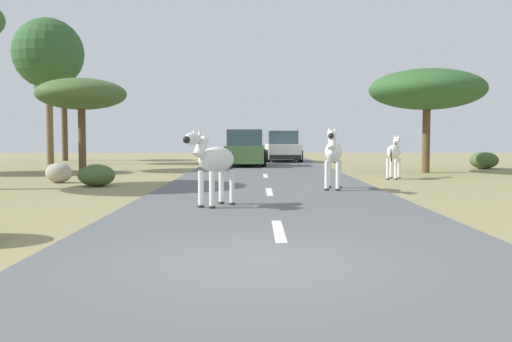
% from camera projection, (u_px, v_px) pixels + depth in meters
% --- Properties ---
extents(ground_plane, '(90.00, 90.00, 0.00)m').
position_uv_depth(ground_plane, '(257.00, 264.00, 6.51)').
color(ground_plane, '#8E8456').
extents(road, '(6.00, 64.00, 0.05)m').
position_uv_depth(road, '(284.00, 262.00, 6.51)').
color(road, '#56595B').
rests_on(road, ground_plane).
extents(lane_markings, '(0.16, 56.00, 0.01)m').
position_uv_depth(lane_markings, '(290.00, 282.00, 5.51)').
color(lane_markings, silver).
rests_on(lane_markings, road).
extents(zebra_0, '(0.67, 1.72, 1.64)m').
position_uv_depth(zebra_0, '(332.00, 153.00, 15.07)').
color(zebra_0, silver).
rests_on(zebra_0, road).
extents(zebra_1, '(1.07, 1.48, 1.55)m').
position_uv_depth(zebra_1, '(213.00, 161.00, 11.38)').
color(zebra_1, silver).
rests_on(zebra_1, road).
extents(zebra_4, '(0.87, 1.53, 1.53)m').
position_uv_depth(zebra_4, '(393.00, 153.00, 19.55)').
color(zebra_4, silver).
rests_on(zebra_4, ground_plane).
extents(car_0, '(2.11, 4.38, 1.74)m').
position_uv_depth(car_0, '(281.00, 147.00, 32.70)').
color(car_0, white).
rests_on(car_0, road).
extents(car_1, '(2.06, 4.36, 1.74)m').
position_uv_depth(car_1, '(244.00, 149.00, 27.51)').
color(car_1, '#476B38').
rests_on(car_1, road).
extents(tree_0, '(3.65, 3.65, 7.62)m').
position_uv_depth(tree_0, '(47.00, 54.00, 29.70)').
color(tree_0, brown).
rests_on(tree_0, ground_plane).
extents(tree_4, '(4.61, 4.61, 4.15)m').
position_uv_depth(tree_4, '(425.00, 90.00, 22.83)').
color(tree_4, brown).
rests_on(tree_4, ground_plane).
extents(tree_5, '(3.72, 3.72, 3.88)m').
position_uv_depth(tree_5, '(80.00, 95.00, 23.77)').
color(tree_5, brown).
rests_on(tree_5, ground_plane).
extents(tree_7, '(3.37, 3.37, 5.02)m').
position_uv_depth(tree_7, '(62.00, 89.00, 34.28)').
color(tree_7, '#4C3823').
rests_on(tree_7, ground_plane).
extents(bush_1, '(1.08, 0.97, 0.65)m').
position_uv_depth(bush_1, '(95.00, 175.00, 16.67)').
color(bush_1, '#425B2D').
rests_on(bush_1, ground_plane).
extents(bush_4, '(1.28, 1.15, 0.77)m').
position_uv_depth(bush_4, '(482.00, 160.00, 25.88)').
color(bush_4, '#425B2D').
rests_on(bush_4, ground_plane).
extents(rock_2, '(0.83, 0.62, 0.63)m').
position_uv_depth(rock_2, '(57.00, 173.00, 17.92)').
color(rock_2, '#A89E8C').
rests_on(rock_2, ground_plane).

